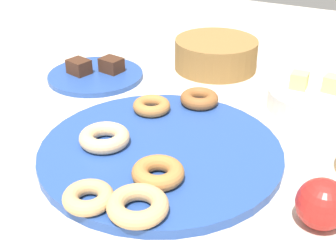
{
  "coord_description": "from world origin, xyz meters",
  "views": [
    {
      "loc": [
        0.35,
        -0.63,
        0.47
      ],
      "look_at": [
        0.0,
        0.03,
        0.05
      ],
      "focal_mm": 48.51,
      "sensor_mm": 36.0,
      "label": 1
    }
  ],
  "objects_px": {
    "apple": "(322,204)",
    "fruit_bowl": "(312,100)",
    "brownie_near": "(79,67)",
    "basket": "(216,54)",
    "donut_4": "(138,206)",
    "donut_3": "(88,197)",
    "brownie_far": "(111,65)",
    "donut_2": "(104,138)",
    "melon_chunk_left": "(299,80)",
    "donut_0": "(158,173)",
    "donut_1": "(152,106)",
    "melon_chunk_right": "(333,84)",
    "donut_plate": "(161,151)",
    "donut_5": "(199,99)",
    "cake_plate": "(96,76)"
  },
  "relations": [
    {
      "from": "apple",
      "to": "fruit_bowl",
      "type": "bearing_deg",
      "value": 103.72
    },
    {
      "from": "brownie_near",
      "to": "basket",
      "type": "height_order",
      "value": "basket"
    },
    {
      "from": "donut_4",
      "to": "brownie_near",
      "type": "xyz_separation_m",
      "value": [
        -0.42,
        0.41,
        -0.0
      ]
    },
    {
      "from": "donut_3",
      "to": "brownie_far",
      "type": "distance_m",
      "value": 0.54
    },
    {
      "from": "donut_2",
      "to": "fruit_bowl",
      "type": "xyz_separation_m",
      "value": [
        0.31,
        0.37,
        -0.01
      ]
    },
    {
      "from": "melon_chunk_left",
      "to": "donut_2",
      "type": "bearing_deg",
      "value": -126.66
    },
    {
      "from": "brownie_near",
      "to": "apple",
      "type": "xyz_separation_m",
      "value": [
        0.66,
        -0.28,
        0.01
      ]
    },
    {
      "from": "donut_0",
      "to": "brownie_near",
      "type": "distance_m",
      "value": 0.51
    },
    {
      "from": "donut_1",
      "to": "melon_chunk_right",
      "type": "height_order",
      "value": "melon_chunk_right"
    },
    {
      "from": "basket",
      "to": "apple",
      "type": "height_order",
      "value": "basket"
    },
    {
      "from": "donut_plate",
      "to": "donut_3",
      "type": "bearing_deg",
      "value": -95.77
    },
    {
      "from": "basket",
      "to": "melon_chunk_left",
      "type": "bearing_deg",
      "value": -25.8
    },
    {
      "from": "donut_4",
      "to": "melon_chunk_left",
      "type": "distance_m",
      "value": 0.52
    },
    {
      "from": "donut_4",
      "to": "donut_5",
      "type": "relative_size",
      "value": 1.13
    },
    {
      "from": "cake_plate",
      "to": "fruit_bowl",
      "type": "relative_size",
      "value": 1.23
    },
    {
      "from": "cake_plate",
      "to": "donut_3",
      "type": "bearing_deg",
      "value": -55.53
    },
    {
      "from": "brownie_far",
      "to": "donut_plate",
      "type": "bearing_deg",
      "value": -43.14
    },
    {
      "from": "brownie_near",
      "to": "basket",
      "type": "xyz_separation_m",
      "value": [
        0.29,
        0.22,
        0.01
      ]
    },
    {
      "from": "fruit_bowl",
      "to": "melon_chunk_right",
      "type": "distance_m",
      "value": 0.05
    },
    {
      "from": "donut_3",
      "to": "brownie_near",
      "type": "distance_m",
      "value": 0.54
    },
    {
      "from": "donut_4",
      "to": "donut_2",
      "type": "bearing_deg",
      "value": 138.06
    },
    {
      "from": "donut_0",
      "to": "donut_3",
      "type": "relative_size",
      "value": 1.11
    },
    {
      "from": "donut_0",
      "to": "melon_chunk_left",
      "type": "relative_size",
      "value": 2.46
    },
    {
      "from": "basket",
      "to": "apple",
      "type": "xyz_separation_m",
      "value": [
        0.38,
        -0.51,
        -0.0
      ]
    },
    {
      "from": "donut_plate",
      "to": "basket",
      "type": "distance_m",
      "value": 0.46
    },
    {
      "from": "donut_2",
      "to": "brownie_far",
      "type": "distance_m",
      "value": 0.37
    },
    {
      "from": "donut_plate",
      "to": "fruit_bowl",
      "type": "relative_size",
      "value": 2.3
    },
    {
      "from": "donut_2",
      "to": "fruit_bowl",
      "type": "height_order",
      "value": "donut_2"
    },
    {
      "from": "cake_plate",
      "to": "brownie_far",
      "type": "xyz_separation_m",
      "value": [
        0.03,
        0.03,
        0.02
      ]
    },
    {
      "from": "brownie_near",
      "to": "brownie_far",
      "type": "bearing_deg",
      "value": 36.03
    },
    {
      "from": "melon_chunk_left",
      "to": "apple",
      "type": "relative_size",
      "value": 0.46
    },
    {
      "from": "donut_3",
      "to": "brownie_near",
      "type": "bearing_deg",
      "value": 128.75
    },
    {
      "from": "fruit_bowl",
      "to": "melon_chunk_left",
      "type": "relative_size",
      "value": 5.52
    },
    {
      "from": "donut_1",
      "to": "donut_0",
      "type": "bearing_deg",
      "value": -58.16
    },
    {
      "from": "donut_plate",
      "to": "apple",
      "type": "relative_size",
      "value": 5.78
    },
    {
      "from": "brownie_near",
      "to": "donut_3",
      "type": "bearing_deg",
      "value": -51.25
    },
    {
      "from": "donut_0",
      "to": "brownie_near",
      "type": "xyz_separation_m",
      "value": [
        -0.4,
        0.32,
        -0.0
      ]
    },
    {
      "from": "brownie_near",
      "to": "melon_chunk_left",
      "type": "xyz_separation_m",
      "value": [
        0.53,
        0.1,
        0.03
      ]
    },
    {
      "from": "basket",
      "to": "cake_plate",
      "type": "bearing_deg",
      "value": -140.63
    },
    {
      "from": "melon_chunk_right",
      "to": "donut_plate",
      "type": "bearing_deg",
      "value": -125.48
    },
    {
      "from": "donut_1",
      "to": "donut_4",
      "type": "bearing_deg",
      "value": -64.19
    },
    {
      "from": "melon_chunk_right",
      "to": "cake_plate",
      "type": "bearing_deg",
      "value": -170.05
    },
    {
      "from": "donut_0",
      "to": "donut_1",
      "type": "relative_size",
      "value": 1.11
    },
    {
      "from": "donut_5",
      "to": "apple",
      "type": "bearing_deg",
      "value": -39.25
    },
    {
      "from": "donut_plate",
      "to": "donut_4",
      "type": "height_order",
      "value": "donut_4"
    },
    {
      "from": "brownie_near",
      "to": "melon_chunk_right",
      "type": "xyz_separation_m",
      "value": [
        0.6,
        0.12,
        0.03
      ]
    },
    {
      "from": "fruit_bowl",
      "to": "melon_chunk_left",
      "type": "height_order",
      "value": "melon_chunk_left"
    },
    {
      "from": "donut_1",
      "to": "donut_5",
      "type": "distance_m",
      "value": 0.11
    },
    {
      "from": "donut_2",
      "to": "donut_0",
      "type": "bearing_deg",
      "value": -20.27
    },
    {
      "from": "brownie_far",
      "to": "basket",
      "type": "height_order",
      "value": "basket"
    }
  ]
}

